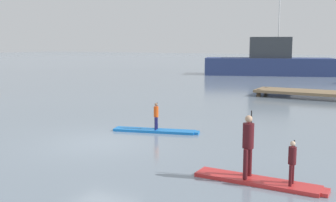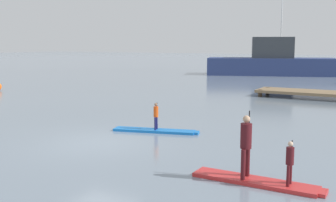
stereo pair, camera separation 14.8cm
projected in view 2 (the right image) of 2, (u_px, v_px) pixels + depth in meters
ground_plane at (98, 142)px, 14.77m from camera, size 240.00×240.00×0.00m
paddleboard_near at (156, 131)px, 16.51m from camera, size 3.48×1.48×0.10m
paddler_child_solo at (156, 115)px, 16.42m from camera, size 0.23×0.38×1.08m
paddleboard_far at (257, 182)px, 10.44m from camera, size 3.38×0.70×0.10m
paddler_adult at (246, 142)px, 10.46m from camera, size 0.29×0.51×1.73m
paddler_child_front at (290, 161)px, 9.96m from camera, size 0.20×0.39×1.10m
fishing_boat_white_large at (271, 62)px, 45.84m from camera, size 14.49×8.52×11.19m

